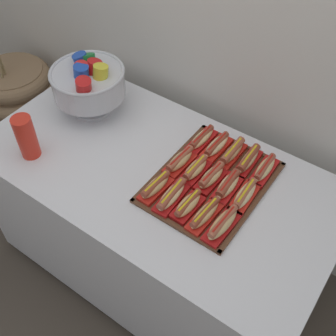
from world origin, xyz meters
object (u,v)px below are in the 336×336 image
(hot_dog_6, at_px, (195,169))
(hot_dog_11, at_px, (217,146))
(hot_dog_4, at_px, (223,224))
(cup_stack, at_px, (26,137))
(hot_dog_1, at_px, (171,196))
(hot_dog_8, at_px, (228,186))
(hot_dog_10, at_px, (202,139))
(hot_dog_14, at_px, (264,169))
(hot_dog_5, at_px, (180,161))
(hot_dog_13, at_px, (248,160))
(hot_dog_0, at_px, (156,186))
(hot_dog_2, at_px, (188,205))
(hot_dog_3, at_px, (205,215))
(hot_dog_7, at_px, (211,177))
(floor_vase, at_px, (25,115))
(hot_dog_12, at_px, (232,153))
(buffet_table, at_px, (158,221))
(hot_dog_9, at_px, (245,195))
(serving_tray, at_px, (211,182))
(punch_bowl, at_px, (88,82))

(hot_dog_6, relative_size, hot_dog_11, 0.90)
(hot_dog_4, relative_size, cup_stack, 0.94)
(hot_dog_1, distance_m, hot_dog_8, 0.22)
(hot_dog_10, bearing_deg, hot_dog_14, -0.40)
(hot_dog_5, bearing_deg, hot_dog_1, -65.96)
(hot_dog_10, xyz_separation_m, hot_dog_13, (0.22, -0.00, 0.01))
(hot_dog_0, relative_size, hot_dog_2, 1.07)
(hot_dog_0, distance_m, hot_dog_8, 0.28)
(hot_dog_13, relative_size, cup_stack, 0.92)
(hot_dog_3, relative_size, hot_dog_7, 1.10)
(floor_vase, bearing_deg, hot_dog_12, 0.39)
(cup_stack, bearing_deg, buffet_table, 25.74)
(hot_dog_1, bearing_deg, hot_dog_7, 65.16)
(hot_dog_5, bearing_deg, hot_dog_9, -0.40)
(floor_vase, bearing_deg, hot_dog_13, 0.35)
(serving_tray, xyz_separation_m, hot_dog_7, (-0.00, 0.00, 0.03))
(buffet_table, bearing_deg, punch_bowl, 164.17)
(hot_dog_7, distance_m, punch_bowl, 0.70)
(hot_dog_1, distance_m, hot_dog_6, 0.17)
(cup_stack, bearing_deg, hot_dog_9, 19.21)
(buffet_table, height_order, hot_dog_0, hot_dog_0)
(hot_dog_0, bearing_deg, hot_dog_8, 35.85)
(hot_dog_6, bearing_deg, hot_dog_11, 89.60)
(hot_dog_3, relative_size, hot_dog_5, 1.08)
(hot_dog_5, distance_m, hot_dog_13, 0.28)
(hot_dog_5, distance_m, hot_dog_11, 0.18)
(floor_vase, bearing_deg, hot_dog_11, 0.43)
(hot_dog_2, xyz_separation_m, hot_dog_3, (0.07, -0.00, 0.00))
(hot_dog_12, bearing_deg, hot_dog_9, -48.13)
(hot_dog_14, bearing_deg, hot_dog_3, -103.20)
(punch_bowl, bearing_deg, serving_tray, -5.67)
(floor_vase, height_order, hot_dog_11, floor_vase)
(hot_dog_9, bearing_deg, cup_stack, -160.79)
(hot_dog_2, height_order, hot_dog_6, hot_dog_6)
(hot_dog_5, bearing_deg, hot_dog_4, -29.21)
(hot_dog_1, relative_size, hot_dog_12, 1.02)
(hot_dog_6, relative_size, hot_dog_7, 0.97)
(hot_dog_2, bearing_deg, buffet_table, 155.31)
(hot_dog_8, bearing_deg, floor_vase, 174.06)
(hot_dog_11, relative_size, cup_stack, 0.88)
(hot_dog_10, relative_size, hot_dog_12, 0.98)
(hot_dog_0, bearing_deg, floor_vase, 165.90)
(hot_dog_9, bearing_deg, buffet_table, -170.23)
(hot_dog_6, xyz_separation_m, hot_dog_7, (0.07, -0.00, 0.00))
(serving_tray, height_order, hot_dog_14, hot_dog_14)
(buffet_table, xyz_separation_m, serving_tray, (0.22, 0.06, 0.37))
(hot_dog_0, relative_size, hot_dog_9, 0.94)
(floor_vase, xyz_separation_m, punch_bowl, (0.73, -0.09, 0.62))
(buffet_table, relative_size, punch_bowl, 4.55)
(serving_tray, xyz_separation_m, hot_dog_6, (-0.07, 0.00, 0.03))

